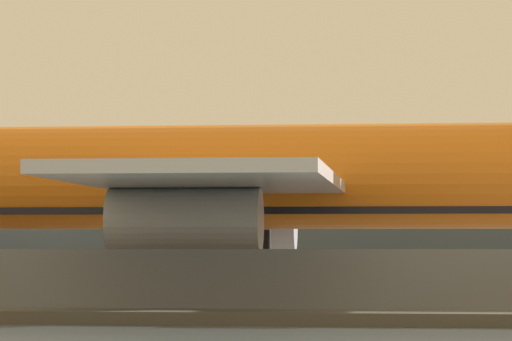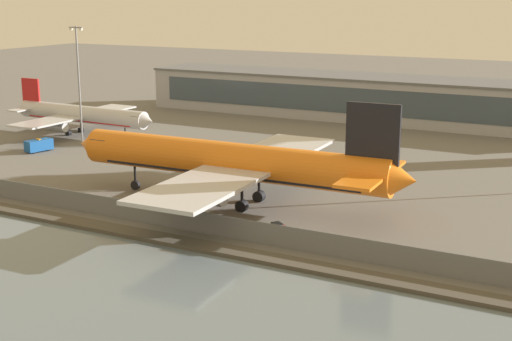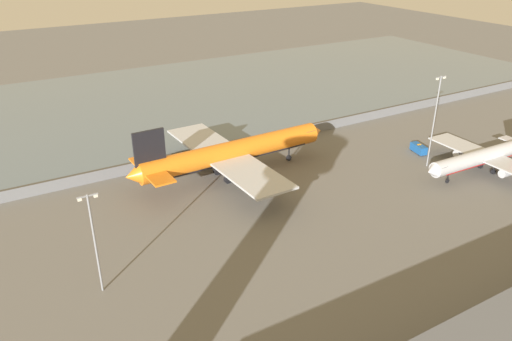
{
  "view_description": "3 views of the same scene",
  "coord_description": "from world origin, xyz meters",
  "views": [
    {
      "loc": [
        19.29,
        -75.97,
        2.93
      ],
      "look_at": [
        9.21,
        -2.36,
        6.68
      ],
      "focal_mm": 105.0,
      "sensor_mm": 36.0,
      "label": 1
    },
    {
      "loc": [
        55.59,
        -88.2,
        29.37
      ],
      "look_at": [
        7.72,
        2.43,
        3.91
      ],
      "focal_mm": 50.0,
      "sensor_mm": 36.0,
      "label": 2
    },
    {
      "loc": [
        57.27,
        95.24,
        53.85
      ],
      "look_at": [
        6.49,
        8.57,
        5.95
      ],
      "focal_mm": 35.0,
      "sensor_mm": 36.0,
      "label": 3
    }
  ],
  "objects": [
    {
      "name": "ground_plane",
      "position": [
        0.0,
        0.0,
        0.0
      ],
      "size": [
        500.0,
        500.0,
        0.0
      ],
      "primitive_type": "plane",
      "color": "#66635E"
    },
    {
      "name": "shoreline_seawall",
      "position": [
        0.0,
        -20.5,
        0.25
      ],
      "size": [
        320.0,
        3.0,
        0.5
      ],
      "color": "#474238",
      "rests_on": "ground"
    },
    {
      "name": "perimeter_fence",
      "position": [
        0.0,
        -16.0,
        1.4
      ],
      "size": [
        280.0,
        0.1,
        2.8
      ],
      "color": "slate",
      "rests_on": "ground"
    },
    {
      "name": "cargo_jet_orange",
      "position": [
        6.95,
        -2.64,
        6.13
      ],
      "size": [
        53.67,
        45.73,
        16.05
      ],
      "color": "orange",
      "rests_on": "ground"
    },
    {
      "name": "passenger_jet_silver",
      "position": [
        -47.83,
        27.11,
        4.33
      ],
      "size": [
        37.67,
        32.04,
        11.35
      ],
      "color": "silver",
      "rests_on": "ground"
    },
    {
      "name": "baggage_tug",
      "position": [
        18.41,
        -12.97,
        0.81
      ],
      "size": [
        3.22,
        3.51,
        1.8
      ],
      "color": "red",
      "rests_on": "ground"
    },
    {
      "name": "ops_van",
      "position": [
        -43.47,
        10.47,
        1.28
      ],
      "size": [
        3.17,
        5.53,
        2.48
      ],
      "color": "#19519E",
      "rests_on": "ground"
    },
    {
      "name": "terminal_building",
      "position": [
        -0.33,
        74.62,
        5.2
      ],
      "size": [
        112.14,
        17.4,
        10.39
      ],
      "color": "#9EA3AD",
      "rests_on": "ground"
    },
    {
      "name": "apron_light_mast_apron_west",
      "position": [
        -39.0,
        17.53,
        13.02
      ],
      "size": [
        3.2,
        0.4,
        23.43
      ],
      "color": "gray",
      "rests_on": "ground"
    }
  ]
}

